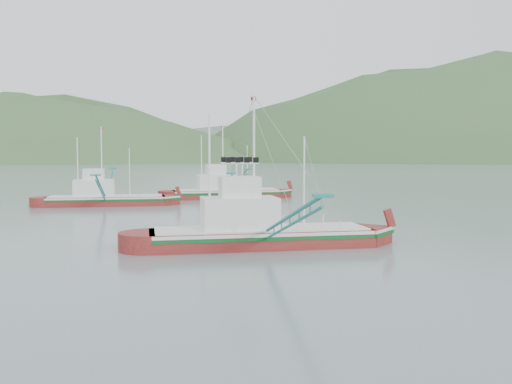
{
  "coord_description": "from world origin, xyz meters",
  "views": [
    {
      "loc": [
        0.66,
        -41.14,
        6.49
      ],
      "look_at": [
        0.0,
        6.0,
        3.2
      ],
      "focal_mm": 40.0,
      "sensor_mm": 36.0,
      "label": 1
    }
  ],
  "objects": [
    {
      "name": "bg_boat_far",
      "position": [
        -4.77,
        38.8,
        2.03
      ],
      "size": [
        15.58,
        26.8,
        11.04
      ],
      "rotation": [
        0.0,
        0.0,
        0.25
      ],
      "color": "maroon",
      "rests_on": "ground"
    },
    {
      "name": "headland_left",
      "position": [
        -180.0,
        360.0,
        0.0
      ],
      "size": [
        448.0,
        308.0,
        210.0
      ],
      "primitive_type": "ellipsoid",
      "color": "#385A2E",
      "rests_on": "ground"
    },
    {
      "name": "main_boat",
      "position": [
        0.3,
        -2.32,
        1.99
      ],
      "size": [
        15.69,
        27.17,
        11.13
      ],
      "rotation": [
        0.0,
        0.0,
        0.21
      ],
      "color": "maroon",
      "rests_on": "ground"
    },
    {
      "name": "ground",
      "position": [
        0.0,
        0.0,
        0.0
      ],
      "size": [
        1200.0,
        1200.0,
        0.0
      ],
      "primitive_type": "plane",
      "color": "slate",
      "rests_on": "ground"
    },
    {
      "name": "ridge_distant",
      "position": [
        30.0,
        560.0,
        0.0
      ],
      "size": [
        960.0,
        400.0,
        240.0
      ],
      "primitive_type": "ellipsoid",
      "color": "slate",
      "rests_on": "ground"
    },
    {
      "name": "bg_boat_left",
      "position": [
        -18.74,
        27.81,
        1.78
      ],
      "size": [
        14.54,
        25.24,
        10.32
      ],
      "rotation": [
        0.0,
        0.0,
        0.19
      ],
      "color": "maroon",
      "rests_on": "ground"
    }
  ]
}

